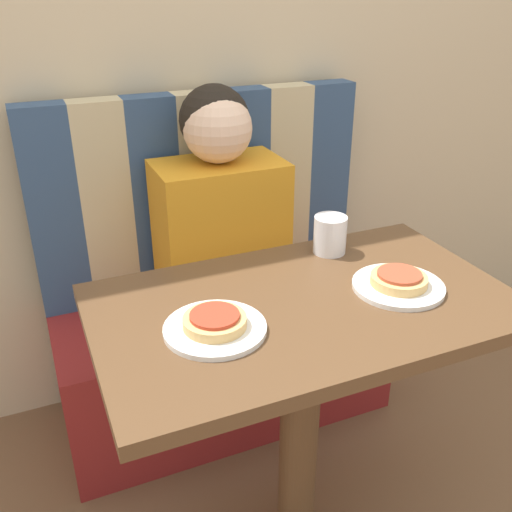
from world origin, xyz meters
TOP-DOWN VIEW (x-y plane):
  - wall_back at (0.00, 0.85)m, footprint 7.00×0.05m
  - booth_seat at (0.00, 0.56)m, footprint 1.10×0.46m
  - booth_backrest at (-0.00, 0.75)m, footprint 1.10×0.09m
  - dining_table at (0.00, 0.00)m, footprint 0.95×0.57m
  - person at (0.00, 0.57)m, footprint 0.39×0.25m
  - plate_left at (-0.23, -0.04)m, footprint 0.22×0.22m
  - plate_right at (0.23, -0.04)m, footprint 0.22×0.22m
  - pizza_left at (-0.23, -0.04)m, footprint 0.13×0.13m
  - pizza_right at (0.23, -0.04)m, footprint 0.13×0.13m
  - drinking_cup at (0.18, 0.20)m, footprint 0.09×0.09m

SIDE VIEW (x-z plane):
  - booth_seat at x=0.00m, z-range 0.00..0.44m
  - dining_table at x=0.00m, z-range 0.26..1.02m
  - plate_left at x=-0.23m, z-range 0.76..0.77m
  - plate_right at x=0.23m, z-range 0.76..0.77m
  - booth_backrest at x=0.00m, z-range 0.44..1.10m
  - person at x=0.00m, z-range 0.42..1.13m
  - pizza_left at x=-0.23m, z-range 0.77..0.80m
  - pizza_right at x=0.23m, z-range 0.77..0.80m
  - drinking_cup at x=0.18m, z-range 0.76..0.86m
  - wall_back at x=0.00m, z-range 0.00..2.60m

